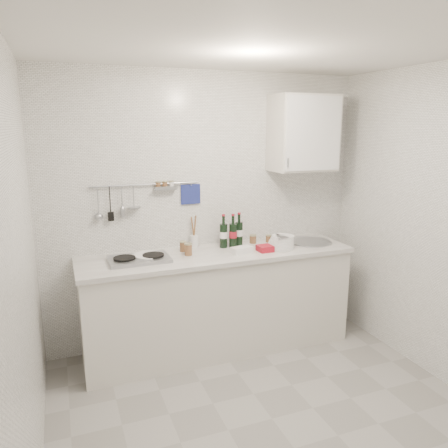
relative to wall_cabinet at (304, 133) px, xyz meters
name	(u,v)px	position (x,y,z in m)	size (l,w,h in m)	color
floor	(272,419)	(-0.90, -1.22, -1.95)	(3.00, 3.00, 0.00)	gray
ceiling	(283,41)	(-0.90, -1.22, 0.55)	(3.00, 3.00, 0.00)	silver
back_wall	(207,210)	(-0.90, 0.18, -0.70)	(3.00, 0.02, 2.50)	silver
wall_left	(21,277)	(-2.40, -1.22, -0.70)	(0.02, 2.80, 2.50)	silver
counter	(219,303)	(-0.89, -0.12, -1.52)	(2.44, 0.64, 0.96)	beige
wall_rail	(143,195)	(-1.50, 0.15, -0.52)	(0.98, 0.09, 0.34)	#93969B
wall_cabinet	(304,133)	(0.00, 0.00, 0.00)	(0.60, 0.38, 0.70)	beige
plate_stack_hob	(148,257)	(-1.52, -0.09, -1.01)	(0.27, 0.26, 0.03)	#5562C1
plate_stack_sink	(281,242)	(-0.30, -0.19, -0.98)	(0.28, 0.26, 0.12)	white
wine_bottles	(232,230)	(-0.71, 0.01, -0.87)	(0.24, 0.11, 0.31)	black
butter_dish	(242,250)	(-0.71, -0.22, -1.00)	(0.19, 0.09, 0.06)	white
strawberry_punnet	(265,248)	(-0.49, -0.24, -1.00)	(0.13, 0.13, 0.05)	red
utensil_crock	(194,239)	(-1.04, 0.13, -0.96)	(0.07, 0.07, 0.30)	white
jar_a	(183,246)	(-1.18, 0.02, -0.98)	(0.06, 0.06, 0.09)	brown
jar_b	(269,238)	(-0.32, 0.04, -0.99)	(0.06, 0.06, 0.07)	brown
jar_c	(253,239)	(-0.48, 0.05, -0.99)	(0.07, 0.07, 0.08)	brown
jar_d	(188,249)	(-1.17, -0.11, -0.98)	(0.07, 0.07, 0.11)	brown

